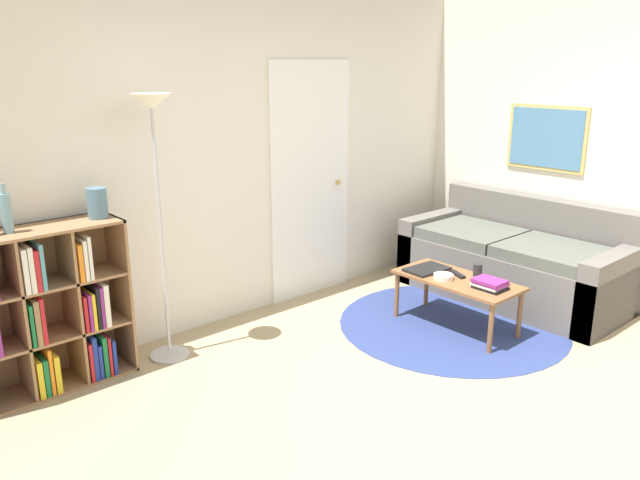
{
  "coord_description": "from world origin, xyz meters",
  "views": [
    {
      "loc": [
        -2.74,
        -1.71,
        1.99
      ],
      "look_at": [
        -0.12,
        1.24,
        0.85
      ],
      "focal_mm": 35.0,
      "sensor_mm": 36.0,
      "label": 1
    }
  ],
  "objects_px": {
    "bowl": "(443,277)",
    "bottle_right": "(6,213)",
    "floor_lamp": "(155,153)",
    "laptop": "(427,269)",
    "couch": "(517,263)",
    "bookshelf": "(39,313)",
    "coffee_table": "(457,284)",
    "cup": "(478,270)",
    "vase_on_shelf": "(97,203)"
  },
  "relations": [
    {
      "from": "bowl",
      "to": "bottle_right",
      "type": "distance_m",
      "value": 2.99
    },
    {
      "from": "cup",
      "to": "couch",
      "type": "bearing_deg",
      "value": 9.26
    },
    {
      "from": "bowl",
      "to": "laptop",
      "type": "bearing_deg",
      "value": 72.06
    },
    {
      "from": "floor_lamp",
      "to": "bottle_right",
      "type": "bearing_deg",
      "value": 173.41
    },
    {
      "from": "bookshelf",
      "to": "cup",
      "type": "xyz_separation_m",
      "value": [
        2.85,
        -1.19,
        -0.06
      ]
    },
    {
      "from": "floor_lamp",
      "to": "laptop",
      "type": "distance_m",
      "value": 2.26
    },
    {
      "from": "floor_lamp",
      "to": "cup",
      "type": "height_order",
      "value": "floor_lamp"
    },
    {
      "from": "bookshelf",
      "to": "bottle_right",
      "type": "distance_m",
      "value": 0.66
    },
    {
      "from": "vase_on_shelf",
      "to": "laptop",
      "type": "bearing_deg",
      "value": -20.98
    },
    {
      "from": "vase_on_shelf",
      "to": "coffee_table",
      "type": "bearing_deg",
      "value": -26.63
    },
    {
      "from": "couch",
      "to": "bowl",
      "type": "relative_size",
      "value": 12.49
    },
    {
      "from": "bowl",
      "to": "couch",
      "type": "bearing_deg",
      "value": 0.33
    },
    {
      "from": "bottle_right",
      "to": "vase_on_shelf",
      "type": "xyz_separation_m",
      "value": [
        0.53,
        0.0,
        -0.02
      ]
    },
    {
      "from": "bookshelf",
      "to": "bowl",
      "type": "bearing_deg",
      "value": -22.45
    },
    {
      "from": "couch",
      "to": "bottle_right",
      "type": "height_order",
      "value": "bottle_right"
    },
    {
      "from": "floor_lamp",
      "to": "cup",
      "type": "bearing_deg",
      "value": -27.82
    },
    {
      "from": "coffee_table",
      "to": "bottle_right",
      "type": "bearing_deg",
      "value": 157.96
    },
    {
      "from": "vase_on_shelf",
      "to": "floor_lamp",
      "type": "bearing_deg",
      "value": -16.33
    },
    {
      "from": "cup",
      "to": "vase_on_shelf",
      "type": "height_order",
      "value": "vase_on_shelf"
    },
    {
      "from": "floor_lamp",
      "to": "couch",
      "type": "relative_size",
      "value": 0.96
    },
    {
      "from": "bookshelf",
      "to": "cup",
      "type": "bearing_deg",
      "value": -22.71
    },
    {
      "from": "bottle_right",
      "to": "cup",
      "type": "bearing_deg",
      "value": -21.95
    },
    {
      "from": "couch",
      "to": "cup",
      "type": "distance_m",
      "value": 0.81
    },
    {
      "from": "bookshelf",
      "to": "couch",
      "type": "relative_size",
      "value": 0.56
    },
    {
      "from": "coffee_table",
      "to": "cup",
      "type": "relative_size",
      "value": 10.14
    },
    {
      "from": "bookshelf",
      "to": "bottle_right",
      "type": "bearing_deg",
      "value": -178.19
    },
    {
      "from": "bookshelf",
      "to": "laptop",
      "type": "relative_size",
      "value": 2.94
    },
    {
      "from": "bookshelf",
      "to": "cup",
      "type": "height_order",
      "value": "bookshelf"
    },
    {
      "from": "couch",
      "to": "coffee_table",
      "type": "distance_m",
      "value": 0.96
    },
    {
      "from": "bookshelf",
      "to": "coffee_table",
      "type": "distance_m",
      "value": 2.92
    },
    {
      "from": "bowl",
      "to": "cup",
      "type": "distance_m",
      "value": 0.29
    },
    {
      "from": "bookshelf",
      "to": "floor_lamp",
      "type": "distance_m",
      "value": 1.21
    },
    {
      "from": "coffee_table",
      "to": "vase_on_shelf",
      "type": "bearing_deg",
      "value": 153.37
    },
    {
      "from": "bookshelf",
      "to": "bowl",
      "type": "xyz_separation_m",
      "value": [
        2.59,
        -1.07,
        -0.09
      ]
    },
    {
      "from": "bowl",
      "to": "bottle_right",
      "type": "bearing_deg",
      "value": 158.38
    },
    {
      "from": "couch",
      "to": "vase_on_shelf",
      "type": "xyz_separation_m",
      "value": [
        -3.22,
        1.06,
        0.83
      ]
    },
    {
      "from": "floor_lamp",
      "to": "bowl",
      "type": "relative_size",
      "value": 12.03
    },
    {
      "from": "bottle_right",
      "to": "coffee_table",
      "type": "bearing_deg",
      "value": -22.04
    },
    {
      "from": "cup",
      "to": "floor_lamp",
      "type": "bearing_deg",
      "value": 152.18
    },
    {
      "from": "floor_lamp",
      "to": "couch",
      "type": "bearing_deg",
      "value": -18.58
    },
    {
      "from": "bookshelf",
      "to": "coffee_table",
      "type": "xyz_separation_m",
      "value": [
        2.68,
        -1.13,
        -0.15
      ]
    },
    {
      "from": "bowl",
      "to": "coffee_table",
      "type": "bearing_deg",
      "value": -33.14
    },
    {
      "from": "bookshelf",
      "to": "floor_lamp",
      "type": "xyz_separation_m",
      "value": [
        0.79,
        -0.11,
        0.92
      ]
    },
    {
      "from": "bottle_right",
      "to": "vase_on_shelf",
      "type": "distance_m",
      "value": 0.53
    },
    {
      "from": "laptop",
      "to": "coffee_table",
      "type": "bearing_deg",
      "value": -85.12
    },
    {
      "from": "floor_lamp",
      "to": "bookshelf",
      "type": "bearing_deg",
      "value": 172.33
    },
    {
      "from": "coffee_table",
      "to": "cup",
      "type": "xyz_separation_m",
      "value": [
        0.17,
        -0.06,
        0.09
      ]
    },
    {
      "from": "bottle_right",
      "to": "floor_lamp",
      "type": "bearing_deg",
      "value": -6.59
    },
    {
      "from": "floor_lamp",
      "to": "vase_on_shelf",
      "type": "height_order",
      "value": "floor_lamp"
    },
    {
      "from": "coffee_table",
      "to": "vase_on_shelf",
      "type": "relative_size",
      "value": 4.93
    }
  ]
}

